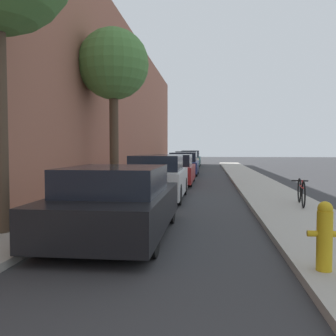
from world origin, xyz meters
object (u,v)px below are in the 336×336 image
parked_car_navy (184,164)px  street_tree_far (113,66)px  parked_car_white (158,178)px  parked_car_black (117,203)px  parked_car_champagne (187,161)px  fire_hydrant (325,235)px  parked_car_red (173,170)px  bicycle (301,192)px  parked_car_teal (191,159)px

parked_car_navy → street_tree_far: street_tree_far is taller
parked_car_white → street_tree_far: (-1.96, 2.06, 4.09)m
parked_car_black → parked_car_white: parked_car_white is taller
parked_car_white → parked_car_champagne: parked_car_champagne is taller
parked_car_navy → fire_hydrant: parked_car_navy is taller
parked_car_red → bicycle: (4.10, -6.86, -0.17)m
parked_car_white → fire_hydrant: (3.07, -7.10, -0.11)m
parked_car_white → parked_car_navy: (0.07, 11.16, -0.01)m
parked_car_white → parked_car_red: parked_car_white is taller
parked_car_white → parked_car_red: bearing=90.2°
parked_car_navy → parked_car_teal: parked_car_teal is taller
fire_hydrant → parked_car_black: bearing=147.6°
parked_car_teal → fire_hydrant: (3.15, -29.66, -0.13)m
parked_car_red → parked_car_teal: bearing=90.2°
street_tree_far → parked_car_red: bearing=58.4°
parked_car_teal → fire_hydrant: bearing=-83.9°
parked_car_champagne → street_tree_far: street_tree_far is taller
street_tree_far → fire_hydrant: (5.03, -9.16, -4.20)m
parked_car_navy → parked_car_black: bearing=-90.4°
parked_car_black → bicycle: size_ratio=2.49×
parked_car_white → parked_car_navy: parked_car_white is taller
parked_car_teal → fire_hydrant: 29.83m
parked_car_black → bicycle: bearing=40.3°
parked_car_white → parked_car_champagne: (-0.11, 17.06, 0.01)m
parked_car_white → parked_car_black: bearing=-90.4°
parked_car_red → parked_car_navy: (0.09, 5.93, 0.02)m
fire_hydrant → parked_car_white: bearing=113.3°
parked_car_white → parked_car_red: (-0.02, 5.22, -0.02)m
parked_car_red → parked_car_navy: 5.93m
street_tree_far → parked_car_black: bearing=-75.0°
parked_car_black → fire_hydrant: parked_car_black is taller
parked_car_champagne → parked_car_white: bearing=-89.6°
fire_hydrant → parked_car_teal: bearing=96.1°
parked_car_white → parked_car_teal: 22.56m
parked_car_champagne → parked_car_teal: (0.03, 5.50, 0.01)m
parked_car_champagne → parked_car_black: bearing=-89.8°
parked_car_navy → bicycle: 13.41m
parked_car_teal → parked_car_navy: bearing=-89.2°
bicycle → parked_car_teal: bearing=107.2°
parked_car_teal → bicycle: parked_car_teal is taller
parked_car_champagne → fire_hydrant: (3.18, -24.16, -0.12)m
parked_car_navy → bicycle: bearing=-72.6°
parked_car_navy → street_tree_far: bearing=-102.6°
parked_car_black → parked_car_champagne: (-0.08, 22.19, 0.05)m
parked_car_white → bicycle: parked_car_white is taller
bicycle → parked_car_champagne: bearing=110.1°
street_tree_far → parked_car_navy: bearing=77.4°
parked_car_white → bicycle: size_ratio=2.35×
parked_car_white → street_tree_far: 4.98m
parked_car_teal → fire_hydrant: parked_car_teal is taller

